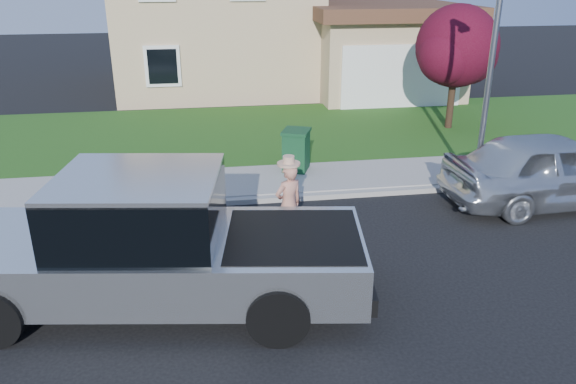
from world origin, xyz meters
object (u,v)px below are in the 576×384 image
at_px(pickup_truck, 153,246).
at_px(sedan, 554,169).
at_px(ornamental_tree, 458,50).
at_px(trash_bin, 296,150).
at_px(woman, 289,203).
at_px(street_lamp, 495,56).

height_order(pickup_truck, sedan, pickup_truck).
height_order(sedan, ornamental_tree, ornamental_tree).
distance_m(sedan, trash_bin, 6.00).
bearing_deg(woman, pickup_truck, 11.21).
distance_m(pickup_truck, woman, 2.97).
relative_size(woman, trash_bin, 1.68).
xyz_separation_m(woman, trash_bin, (0.79, 3.74, -0.16)).
bearing_deg(ornamental_tree, pickup_truck, -134.85).
bearing_deg(trash_bin, street_lamp, -2.34).
distance_m(pickup_truck, trash_bin, 6.36).
height_order(sedan, street_lamp, street_lamp).
relative_size(pickup_truck, street_lamp, 1.22).
relative_size(trash_bin, street_lamp, 0.19).
bearing_deg(ornamental_tree, woman, -132.08).
height_order(woman, street_lamp, street_lamp).
bearing_deg(sedan, pickup_truck, 106.03).
bearing_deg(ornamental_tree, sedan, -93.38).
xyz_separation_m(sedan, trash_bin, (-5.33, 2.74, -0.14)).
height_order(ornamental_tree, trash_bin, ornamental_tree).
bearing_deg(sedan, trash_bin, 60.93).
bearing_deg(street_lamp, trash_bin, 135.27).
xyz_separation_m(sedan, ornamental_tree, (0.37, 6.18, 1.75)).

